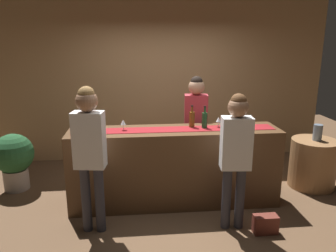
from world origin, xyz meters
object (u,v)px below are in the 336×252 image
(customer_browsing, at_px, (89,145))
(vase_on_side_table, at_px, (318,132))
(wine_bottle_amber, at_px, (192,119))
(handbag, at_px, (265,224))
(customer_sipping, at_px, (236,148))
(round_side_table, at_px, (313,163))
(bartender, at_px, (196,119))
(wine_bottle_green, at_px, (205,120))
(wine_glass_mid_counter, at_px, (242,120))
(wine_glass_near_customer, at_px, (123,123))
(wine_glass_far_end, at_px, (218,120))
(potted_plant_tall, at_px, (14,158))

(customer_browsing, height_order, vase_on_side_table, customer_browsing)
(wine_bottle_amber, bearing_deg, customer_browsing, -151.56)
(handbag, bearing_deg, customer_sipping, 155.51)
(wine_bottle_amber, height_order, round_side_table, wine_bottle_amber)
(bartender, xyz_separation_m, customer_sipping, (0.23, -1.27, -0.04))
(bartender, bearing_deg, wine_bottle_green, 98.91)
(customer_browsing, distance_m, vase_on_side_table, 3.33)
(wine_glass_mid_counter, bearing_deg, handbag, -85.89)
(wine_bottle_amber, xyz_separation_m, wine_glass_mid_counter, (0.67, -0.07, -0.01))
(wine_glass_near_customer, bearing_deg, bartender, 27.96)
(wine_glass_far_end, distance_m, customer_browsing, 1.75)
(wine_glass_mid_counter, bearing_deg, vase_on_side_table, 12.93)
(wine_glass_mid_counter, distance_m, bartender, 0.78)
(wine_glass_far_end, bearing_deg, wine_bottle_amber, 173.02)
(wine_bottle_amber, distance_m, bartender, 0.52)
(wine_glass_near_customer, distance_m, round_side_table, 2.95)
(vase_on_side_table, bearing_deg, handbag, -136.15)
(wine_bottle_green, distance_m, customer_sipping, 0.77)
(customer_browsing, xyz_separation_m, vase_on_side_table, (3.20, 0.90, -0.21))
(wine_glass_mid_counter, xyz_separation_m, potted_plant_tall, (-3.23, 0.64, -0.66))
(bartender, bearing_deg, potted_plant_tall, 5.83)
(wine_bottle_green, height_order, handbag, wine_bottle_green)
(wine_glass_near_customer, bearing_deg, wine_bottle_amber, 4.48)
(customer_sipping, distance_m, vase_on_side_table, 1.85)
(bartender, relative_size, round_side_table, 2.28)
(bartender, bearing_deg, customer_browsing, 47.12)
(customer_browsing, distance_m, potted_plant_tall, 1.89)
(vase_on_side_table, relative_size, potted_plant_tall, 0.28)
(wine_glass_far_end, distance_m, handbag, 1.43)
(bartender, xyz_separation_m, vase_on_side_table, (1.79, -0.27, -0.18))
(wine_bottle_green, relative_size, wine_glass_far_end, 2.10)
(wine_glass_mid_counter, xyz_separation_m, vase_on_side_table, (1.27, 0.29, -0.30))
(wine_glass_near_customer, distance_m, wine_glass_far_end, 1.27)
(wine_glass_far_end, bearing_deg, bartender, 111.41)
(customer_browsing, bearing_deg, potted_plant_tall, 144.32)
(round_side_table, height_order, vase_on_side_table, vase_on_side_table)
(potted_plant_tall, bearing_deg, wine_bottle_green, -12.93)
(customer_sipping, bearing_deg, handbag, -19.76)
(handbag, bearing_deg, round_side_table, 44.40)
(wine_bottle_amber, distance_m, wine_bottle_green, 0.17)
(wine_bottle_green, relative_size, wine_glass_near_customer, 2.10)
(wine_glass_far_end, distance_m, potted_plant_tall, 3.05)
(vase_on_side_table, distance_m, potted_plant_tall, 4.52)
(wine_bottle_amber, relative_size, wine_bottle_green, 1.00)
(wine_bottle_green, height_order, round_side_table, wine_bottle_green)
(wine_glass_far_end, relative_size, bartender, 0.09)
(customer_sipping, bearing_deg, wine_bottle_amber, 120.42)
(wine_bottle_green, xyz_separation_m, wine_glass_far_end, (0.19, 0.02, -0.01))
(wine_bottle_green, height_order, wine_glass_mid_counter, wine_bottle_green)
(wine_bottle_green, bearing_deg, potted_plant_tall, 167.07)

